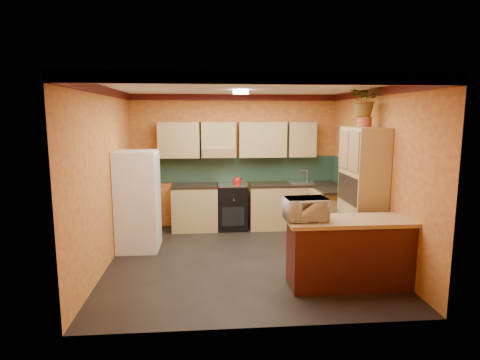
# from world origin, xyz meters

# --- Properties ---
(room_shell) EXTENTS (4.24, 4.24, 2.72)m
(room_shell) POSITION_xyz_m (0.02, 0.28, 2.09)
(room_shell) COLOR black
(room_shell) RESTS_ON ground
(base_cabinets_back) EXTENTS (3.65, 0.60, 0.88)m
(base_cabinets_back) POSITION_xyz_m (0.55, 1.80, 0.44)
(base_cabinets_back) COLOR tan
(base_cabinets_back) RESTS_ON ground
(countertop_back) EXTENTS (3.65, 0.62, 0.04)m
(countertop_back) POSITION_xyz_m (0.55, 1.80, 0.90)
(countertop_back) COLOR black
(countertop_back) RESTS_ON base_cabinets_back
(stove) EXTENTS (0.58, 0.58, 0.91)m
(stove) POSITION_xyz_m (-0.07, 1.80, 0.46)
(stove) COLOR black
(stove) RESTS_ON ground
(kettle) EXTENTS (0.18, 0.18, 0.18)m
(kettle) POSITION_xyz_m (0.03, 1.75, 1.00)
(kettle) COLOR #AA100B
(kettle) RESTS_ON stove
(sink) EXTENTS (0.48, 0.40, 0.03)m
(sink) POSITION_xyz_m (1.33, 1.80, 0.94)
(sink) COLOR silver
(sink) RESTS_ON countertop_back
(base_cabinets_right) EXTENTS (0.60, 0.80, 0.88)m
(base_cabinets_right) POSITION_xyz_m (1.80, 1.12, 0.44)
(base_cabinets_right) COLOR tan
(base_cabinets_right) RESTS_ON ground
(countertop_right) EXTENTS (0.62, 0.80, 0.04)m
(countertop_right) POSITION_xyz_m (1.80, 1.12, 0.90)
(countertop_right) COLOR black
(countertop_right) RESTS_ON base_cabinets_right
(fridge) EXTENTS (0.68, 0.66, 1.70)m
(fridge) POSITION_xyz_m (-1.75, 0.65, 0.85)
(fridge) COLOR white
(fridge) RESTS_ON ground
(pantry) EXTENTS (0.48, 0.90, 2.10)m
(pantry) POSITION_xyz_m (1.85, -0.13, 1.05)
(pantry) COLOR tan
(pantry) RESTS_ON ground
(fern_pot) EXTENTS (0.22, 0.22, 0.16)m
(fern_pot) POSITION_xyz_m (1.85, -0.08, 2.18)
(fern_pot) COLOR #984024
(fern_pot) RESTS_ON pantry
(fern) EXTENTS (0.60, 0.56, 0.54)m
(fern) POSITION_xyz_m (1.85, -0.08, 2.53)
(fern) COLOR tan
(fern) RESTS_ON fern_pot
(breakfast_bar) EXTENTS (1.80, 0.55, 0.88)m
(breakfast_bar) POSITION_xyz_m (1.41, -1.13, 0.44)
(breakfast_bar) COLOR #4D1C12
(breakfast_bar) RESTS_ON ground
(bar_top) EXTENTS (1.90, 0.65, 0.05)m
(bar_top) POSITION_xyz_m (1.41, -1.13, 0.91)
(bar_top) COLOR tan
(bar_top) RESTS_ON breakfast_bar
(microwave) EXTENTS (0.56, 0.40, 0.30)m
(microwave) POSITION_xyz_m (0.70, -1.13, 1.08)
(microwave) COLOR white
(microwave) RESTS_ON bar_top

